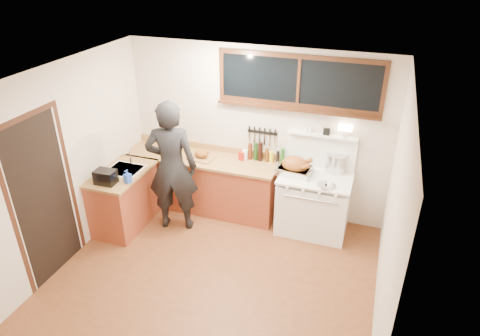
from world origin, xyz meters
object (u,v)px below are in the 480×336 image
at_px(man, 172,167).
at_px(roast_turkey, 295,167).
at_px(vintage_stove, 314,202).
at_px(cutting_board, 201,155).

height_order(man, roast_turkey, man).
relative_size(vintage_stove, cutting_board, 3.71).
relative_size(cutting_board, roast_turkey, 0.81).
xyz_separation_m(vintage_stove, man, (-1.97, -0.58, 0.53)).
bearing_deg(roast_turkey, man, -161.01).
relative_size(vintage_stove, roast_turkey, 3.02).
bearing_deg(man, cutting_board, 70.27).
bearing_deg(cutting_board, roast_turkey, -0.13).
distance_m(man, cutting_board, 0.61).
bearing_deg(cutting_board, man, -109.73).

